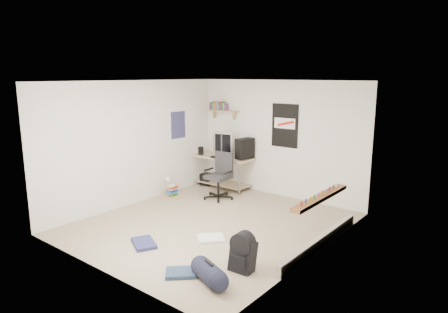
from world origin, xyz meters
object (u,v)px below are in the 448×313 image
Objects in this scene: duffel_bag at (209,272)px; book_stack at (172,190)px; office_chair at (218,176)px; backpack at (243,256)px; desk at (220,171)px.

duffel_bag reaches higher than book_stack.
office_chair is 3.23m from backpack.
backpack is 3.62m from book_stack.
office_chair is at bearing 30.23° from book_stack.
duffel_bag is at bearing -107.26° from backpack.
backpack reaches higher than duffel_bag.
desk reaches higher than duffel_bag.
backpack is at bearing 97.40° from duffel_bag.
desk is 4.50m from duffel_bag.
book_stack is at bearing 164.33° from duffel_bag.
duffel_bag is (2.15, -2.80, -0.35)m from office_chair.
office_chair reaches higher than desk.
office_chair is at bearing 131.95° from backpack.
duffel_bag is at bearing -36.89° from book_stack.
book_stack is at bearing -128.03° from desk.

